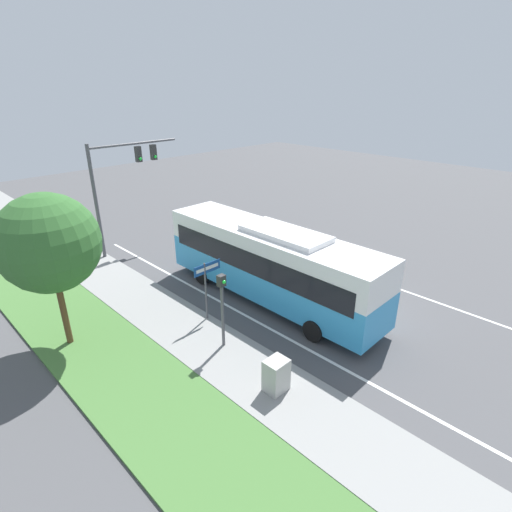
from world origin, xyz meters
The scene contains 11 objects.
ground_plane centered at (0.00, 0.00, 0.00)m, with size 80.00×80.00×0.00m, color #4C4C4F.
sidewalk centered at (-6.20, 0.00, 0.06)m, with size 2.80×80.00×0.12m.
grass_verge centered at (-9.40, 0.00, 0.05)m, with size 3.60×80.00×0.10m.
lane_divider_near centered at (-3.60, 0.00, 0.00)m, with size 0.14×30.00×0.01m.
lane_divider_far centered at (3.60, 0.00, 0.00)m, with size 0.14×30.00×0.01m.
bus centered at (-1.74, 3.10, 2.05)m, with size 2.76×11.54×3.70m.
signal_gantry centered at (-3.41, 13.34, 4.67)m, with size 5.63×0.41×6.60m.
pedestrian_signal centered at (-5.82, 1.74, 2.14)m, with size 0.28×0.34×3.16m.
street_sign centered at (-4.97, 3.73, 1.95)m, with size 1.36×0.08×2.75m.
utility_cabinet centered at (-6.23, -1.38, 0.71)m, with size 0.76×0.64×1.17m.
roadside_tree centered at (-9.97, 6.27, 4.31)m, with size 3.63×3.63×6.03m.
Camera 1 is at (-14.15, -8.28, 9.56)m, focal length 28.00 mm.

